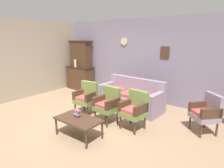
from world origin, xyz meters
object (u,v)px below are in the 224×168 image
object	(u,v)px
armchair_near_couch_end	(86,96)
armchair_by_doorway	(134,108)
side_cabinet	(80,78)
vase_on_cabinet	(75,63)
armchair_near_cabinet	(108,103)
floral_couch	(131,98)
wingback_chair_by_fireplace	(206,112)
coffee_table	(78,120)
book_stack_on_table	(77,113)

from	to	relation	value
armchair_near_couch_end	armchair_by_doorway	size ratio (longest dim) A/B	1.00
side_cabinet	vase_on_cabinet	size ratio (longest dim) A/B	3.79
armchair_near_cabinet	armchair_by_doorway	distance (m)	0.73
side_cabinet	floral_couch	size ratio (longest dim) A/B	0.58
armchair_near_cabinet	side_cabinet	bearing A→B (deg)	148.01
armchair_by_doorway	vase_on_cabinet	bearing A→B (deg)	157.42
floral_couch	armchair_near_cabinet	world-z (taller)	same
vase_on_cabinet	armchair_near_cabinet	xyz separation A→B (m)	(2.93, -1.61, -0.58)
armchair_near_couch_end	wingback_chair_by_fireplace	size ratio (longest dim) A/B	1.00
floral_couch	armchair_by_doorway	xyz separation A→B (m)	(0.76, -1.08, 0.17)
armchair_near_cabinet	armchair_by_doorway	bearing A→B (deg)	7.60
floral_couch	armchair_near_couch_end	xyz separation A→B (m)	(-0.77, -1.10, 0.17)
coffee_table	book_stack_on_table	distance (m)	0.18
side_cabinet	armchair_near_couch_end	distance (m)	2.69
vase_on_cabinet	armchair_by_doorway	size ratio (longest dim) A/B	0.34
armchair_near_cabinet	armchair_near_couch_end	bearing A→B (deg)	175.21
armchair_near_couch_end	book_stack_on_table	bearing A→B (deg)	-54.81
armchair_near_couch_end	armchair_by_doorway	world-z (taller)	same
side_cabinet	coffee_table	xyz separation A→B (m)	(2.85, -2.76, -0.09)
armchair_by_doorway	book_stack_on_table	bearing A→B (deg)	-131.13
side_cabinet	coffee_table	world-z (taller)	side_cabinet
armchair_by_doorway	book_stack_on_table	size ratio (longest dim) A/B	5.98
armchair_near_cabinet	armchair_by_doorway	size ratio (longest dim) A/B	1.00
floral_couch	armchair_by_doorway	size ratio (longest dim) A/B	2.21
vase_on_cabinet	coffee_table	world-z (taller)	vase_on_cabinet
armchair_near_couch_end	book_stack_on_table	size ratio (longest dim) A/B	5.98
side_cabinet	wingback_chair_by_fireplace	size ratio (longest dim) A/B	1.28
armchair_near_couch_end	coffee_table	xyz separation A→B (m)	(0.78, -1.03, -0.12)
armchair_by_doorway	coffee_table	xyz separation A→B (m)	(-0.75, -1.06, -0.12)
floral_couch	coffee_table	size ratio (longest dim) A/B	1.99
side_cabinet	floral_couch	xyz separation A→B (m)	(2.84, -0.62, -0.14)
armchair_near_cabinet	wingback_chair_by_fireplace	size ratio (longest dim) A/B	1.00
side_cabinet	book_stack_on_table	distance (m)	3.83
side_cabinet	armchair_near_couch_end	world-z (taller)	side_cabinet
book_stack_on_table	armchair_near_couch_end	bearing A→B (deg)	125.19
armchair_near_cabinet	wingback_chair_by_fireplace	xyz separation A→B (m)	(2.10, 0.90, 0.00)
vase_on_cabinet	armchair_near_cabinet	size ratio (longest dim) A/B	0.34
book_stack_on_table	vase_on_cabinet	bearing A→B (deg)	138.16
book_stack_on_table	armchair_near_cabinet	bearing A→B (deg)	81.13
armchair_near_cabinet	book_stack_on_table	world-z (taller)	armchair_near_cabinet
vase_on_cabinet	armchair_near_cabinet	distance (m)	3.39
book_stack_on_table	floral_couch	bearing A→B (deg)	87.18
side_cabinet	vase_on_cabinet	bearing A→B (deg)	-106.16
coffee_table	armchair_near_couch_end	bearing A→B (deg)	127.27
armchair_near_couch_end	armchair_by_doorway	xyz separation A→B (m)	(1.53, 0.03, 0.00)
wingback_chair_by_fireplace	book_stack_on_table	size ratio (longest dim) A/B	5.98
side_cabinet	book_stack_on_table	bearing A→B (deg)	-44.41
armchair_near_couch_end	armchair_near_cabinet	bearing A→B (deg)	-4.79
vase_on_cabinet	book_stack_on_table	distance (m)	3.79
vase_on_cabinet	book_stack_on_table	xyz separation A→B (m)	(2.79, -2.50, -0.59)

